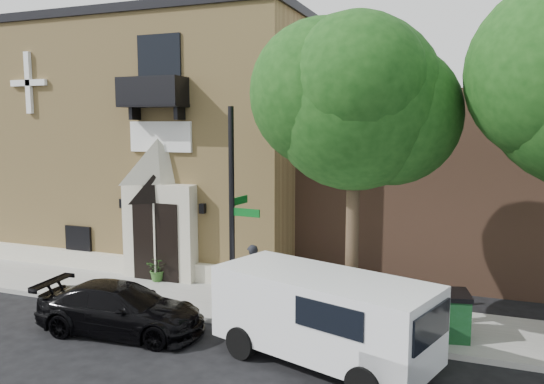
# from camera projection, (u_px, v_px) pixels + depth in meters

# --- Properties ---
(ground) EXTENTS (120.00, 120.00, 0.00)m
(ground) POSITION_uv_depth(u_px,v_px,m) (138.00, 313.00, 15.00)
(ground) COLOR black
(ground) RESTS_ON ground
(sidewalk) EXTENTS (42.00, 3.00, 0.15)m
(sidewalk) POSITION_uv_depth(u_px,v_px,m) (195.00, 298.00, 16.03)
(sidewalk) COLOR gray
(sidewalk) RESTS_ON ground
(church) EXTENTS (12.20, 11.01, 9.30)m
(church) POSITION_uv_depth(u_px,v_px,m) (185.00, 140.00, 22.85)
(church) COLOR tan
(church) RESTS_ON ground
(street_tree_left) EXTENTS (4.97, 4.38, 7.77)m
(street_tree_left) POSITION_uv_depth(u_px,v_px,m) (355.00, 100.00, 12.44)
(street_tree_left) COLOR #38281C
(street_tree_left) RESTS_ON sidewalk
(black_sedan) EXTENTS (4.51, 2.15, 1.27)m
(black_sedan) POSITION_uv_depth(u_px,v_px,m) (121.00, 309.00, 13.49)
(black_sedan) COLOR black
(black_sedan) RESTS_ON ground
(cargo_van) EXTENTS (5.30, 3.40, 2.02)m
(cargo_van) POSITION_uv_depth(u_px,v_px,m) (330.00, 317.00, 11.56)
(cargo_van) COLOR white
(cargo_van) RESTS_ON ground
(street_sign) EXTENTS (0.89, 0.91, 5.61)m
(street_sign) POSITION_uv_depth(u_px,v_px,m) (233.00, 214.00, 13.80)
(street_sign) COLOR black
(street_sign) RESTS_ON sidewalk
(fire_hydrant) EXTENTS (0.44, 0.35, 0.77)m
(fire_hydrant) POSITION_uv_depth(u_px,v_px,m) (295.00, 310.00, 13.69)
(fire_hydrant) COLOR #B30426
(fire_hydrant) RESTS_ON sidewalk
(dumpster) EXTENTS (1.89, 1.30, 1.13)m
(dumpster) POSITION_uv_depth(u_px,v_px,m) (432.00, 313.00, 12.91)
(dumpster) COLOR #103D18
(dumpster) RESTS_ON sidewalk
(planter) EXTENTS (0.73, 0.63, 0.81)m
(planter) POSITION_uv_depth(u_px,v_px,m) (158.00, 269.00, 17.51)
(planter) COLOR #335F26
(planter) RESTS_ON sidewalk
(pedestrian_near) EXTENTS (0.75, 0.70, 1.72)m
(pedestrian_near) POSITION_uv_depth(u_px,v_px,m) (252.00, 274.00, 15.34)
(pedestrian_near) COLOR black
(pedestrian_near) RESTS_ON sidewalk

